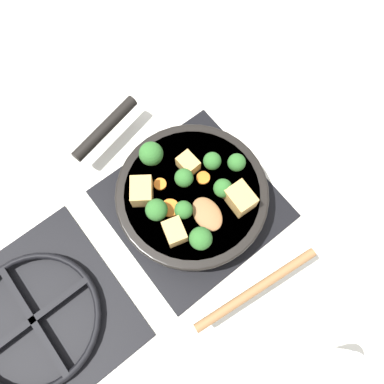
{
  "coord_description": "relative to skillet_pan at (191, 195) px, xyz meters",
  "views": [
    {
      "loc": [
        -0.18,
        0.14,
        0.72
      ],
      "look_at": [
        0.0,
        0.0,
        0.07
      ],
      "focal_mm": 35.0,
      "sensor_mm": 36.0,
      "label": 1
    }
  ],
  "objects": [
    {
      "name": "wooden_spoon",
      "position": [
        -0.14,
        0.02,
        0.03
      ],
      "size": [
        0.21,
        0.24,
        0.02
      ],
      "color": "olive",
      "rests_on": "skillet_pan"
    },
    {
      "name": "broccoli_floret_west_rim",
      "position": [
        0.0,
        0.07,
        0.05
      ],
      "size": [
        0.04,
        0.04,
        0.05
      ],
      "color": "#709956",
      "rests_on": "skillet_pan"
    },
    {
      "name": "salt_shaker",
      "position": [
        -0.39,
        -0.02,
        -0.01
      ],
      "size": [
        0.04,
        0.04,
        0.09
      ],
      "color": "white",
      "rests_on": "ground_plane"
    },
    {
      "name": "broccoli_floret_east_rim",
      "position": [
        0.09,
        0.02,
        0.05
      ],
      "size": [
        0.04,
        0.04,
        0.05
      ],
      "color": "#709956",
      "rests_on": "skillet_pan"
    },
    {
      "name": "ground_plane",
      "position": [
        -0.0,
        -0.0,
        -0.05
      ],
      "size": [
        2.4,
        2.4,
        0.0
      ],
      "primitive_type": "plane",
      "color": "silver"
    },
    {
      "name": "skillet_pan",
      "position": [
        0.0,
        0.0,
        0.0
      ],
      "size": [
        0.39,
        0.29,
        0.05
      ],
      "color": "black",
      "rests_on": "front_burner_grate"
    },
    {
      "name": "front_burner_grate",
      "position": [
        -0.0,
        -0.0,
        -0.04
      ],
      "size": [
        0.31,
        0.31,
        0.03
      ],
      "color": "black",
      "rests_on": "ground_plane"
    },
    {
      "name": "broccoli_floret_center_top",
      "position": [
        0.02,
        -0.0,
        0.04
      ],
      "size": [
        0.03,
        0.03,
        0.04
      ],
      "color": "#709956",
      "rests_on": "skillet_pan"
    },
    {
      "name": "tofu_cube_center_large",
      "position": [
        -0.05,
        0.07,
        0.04
      ],
      "size": [
        0.05,
        0.04,
        0.03
      ],
      "primitive_type": "cube",
      "rotation": [
        0.0,
        0.0,
        6.01
      ],
      "color": "tan",
      "rests_on": "skillet_pan"
    },
    {
      "name": "broccoli_floret_small_inner",
      "position": [
        -0.03,
        0.04,
        0.04
      ],
      "size": [
        0.03,
        0.03,
        0.04
      ],
      "color": "#709956",
      "rests_on": "skillet_pan"
    },
    {
      "name": "broccoli_floret_north_edge",
      "position": [
        0.01,
        -0.06,
        0.04
      ],
      "size": [
        0.03,
        0.03,
        0.04
      ],
      "color": "#709956",
      "rests_on": "skillet_pan"
    },
    {
      "name": "rear_burner_grate",
      "position": [
        -0.0,
        0.36,
        -0.04
      ],
      "size": [
        0.31,
        0.31,
        0.03
      ],
      "color": "black",
      "rests_on": "ground_plane"
    },
    {
      "name": "carrot_slice_near_center",
      "position": [
        0.01,
        -0.03,
        0.02
      ],
      "size": [
        0.03,
        0.03,
        0.01
      ],
      "primitive_type": "cylinder",
      "color": "orange",
      "rests_on": "skillet_pan"
    },
    {
      "name": "broccoli_floret_near_spoon",
      "position": [
        -0.04,
        -0.04,
        0.04
      ],
      "size": [
        0.03,
        0.03,
        0.04
      ],
      "color": "#709956",
      "rests_on": "skillet_pan"
    },
    {
      "name": "broccoli_floret_mid_floret",
      "position": [
        -0.08,
        0.05,
        0.05
      ],
      "size": [
        0.04,
        0.04,
        0.05
      ],
      "color": "#709956",
      "rests_on": "skillet_pan"
    },
    {
      "name": "broccoli_floret_south_cluster",
      "position": [
        -0.02,
        -0.09,
        0.04
      ],
      "size": [
        0.03,
        0.03,
        0.04
      ],
      "color": "#709956",
      "rests_on": "skillet_pan"
    },
    {
      "name": "tofu_cube_west_chunk",
      "position": [
        -0.07,
        -0.06,
        0.04
      ],
      "size": [
        0.05,
        0.04,
        0.04
      ],
      "primitive_type": "cube",
      "rotation": [
        0.0,
        0.0,
        6.23
      ],
      "color": "tan",
      "rests_on": "skillet_pan"
    },
    {
      "name": "carrot_slice_orange_thin",
      "position": [
        0.04,
        0.04,
        0.02
      ],
      "size": [
        0.02,
        0.02,
        0.01
      ],
      "primitive_type": "cylinder",
      "color": "orange",
      "rests_on": "skillet_pan"
    },
    {
      "name": "tofu_cube_near_handle",
      "position": [
        0.04,
        -0.03,
        0.04
      ],
      "size": [
        0.04,
        0.03,
        0.03
      ],
      "primitive_type": "cube",
      "rotation": [
        0.0,
        0.0,
        3.19
      ],
      "color": "tan",
      "rests_on": "skillet_pan"
    },
    {
      "name": "tofu_cube_east_chunk",
      "position": [
        0.05,
        0.07,
        0.04
      ],
      "size": [
        0.06,
        0.06,
        0.04
      ],
      "primitive_type": "cube",
      "rotation": [
        0.0,
        0.0,
        2.52
      ],
      "color": "tan",
      "rests_on": "skillet_pan"
    },
    {
      "name": "carrot_slice_edge_slice",
      "position": [
        -0.0,
        0.05,
        0.02
      ],
      "size": [
        0.03,
        0.03,
        0.01
      ],
      "primitive_type": "cylinder",
      "color": "orange",
      "rests_on": "skillet_pan"
    }
  ]
}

